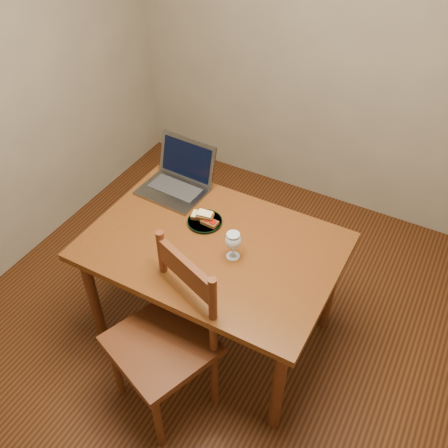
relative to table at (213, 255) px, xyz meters
The scene contains 10 objects.
floor 0.67m from the table, ahead, with size 3.20×3.20×0.02m, color black.
back_wall 1.72m from the table, 86.43° to the left, with size 3.20×0.02×2.60m, color gray.
table is the anchor object (origin of this frame).
chair 0.50m from the table, 89.34° to the right, with size 0.59×0.58×0.50m.
plate 0.19m from the table, 134.63° to the left, with size 0.19×0.19×0.02m, color black.
sandwich_cheese 0.23m from the table, 139.35° to the left, with size 0.10×0.06×0.03m, color #381E0C, non-canonical shape.
sandwich_tomato 0.18m from the table, 126.47° to the left, with size 0.09×0.05×0.03m, color #381E0C, non-canonical shape.
sandwich_top 0.22m from the table, 133.56° to the left, with size 0.09×0.05×0.03m, color #381E0C, non-canonical shape.
milk_glass 0.21m from the table, 12.67° to the right, with size 0.08×0.08×0.16m, color white, non-canonical shape.
laptop 0.55m from the table, 141.51° to the left, with size 0.39×0.36×0.27m.
Camera 1 is at (0.85, -1.58, 2.55)m, focal length 40.00 mm.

